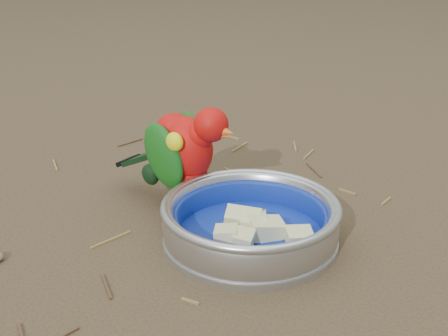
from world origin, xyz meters
The scene contains 6 objects.
ground centered at (0.00, 0.00, 0.00)m, with size 60.00×60.00×0.00m, color #473725.
food_bowl centered at (0.07, 0.05, 0.01)m, with size 0.24×0.24×0.02m, color #B2B2BA.
bowl_wall centered at (0.07, 0.05, 0.04)m, with size 0.24×0.24×0.04m, color #B2B2BA, non-canonical shape.
fruit_wedges centered at (0.07, 0.05, 0.03)m, with size 0.14×0.14×0.03m, color beige, non-canonical shape.
lory_parrot centered at (-0.07, 0.09, 0.08)m, with size 0.09×0.20×0.16m, color #B80D0A, non-canonical shape.
ground_debris centered at (0.03, 0.00, 0.00)m, with size 0.90×0.80×0.01m, color olive, non-canonical shape.
Camera 1 is at (0.46, -0.60, 0.43)m, focal length 50.00 mm.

